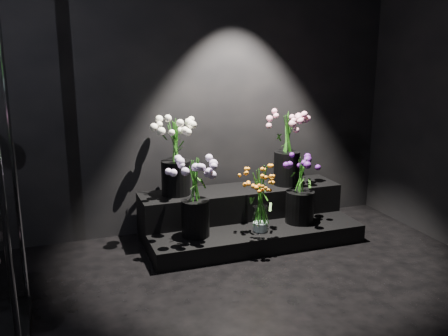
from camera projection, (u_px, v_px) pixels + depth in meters
name	position (u px, v px, depth m)	size (l,w,h in m)	color
wall_back	(188.00, 80.00, 4.46)	(4.00, 4.00, 0.00)	black
display_riser	(245.00, 217.00, 4.56)	(1.87, 0.83, 0.42)	black
bouquet_orange_bells	(261.00, 198.00, 4.20)	(0.35, 0.35, 0.56)	white
bouquet_lilac	(195.00, 190.00, 4.07)	(0.44, 0.44, 0.68)	black
bouquet_purple	(300.00, 188.00, 4.41)	(0.34, 0.34, 0.59)	black
bouquet_cream_roses	(175.00, 151.00, 4.33)	(0.42, 0.42, 0.67)	black
bouquet_pink_roses	(287.00, 144.00, 4.64)	(0.44, 0.44, 0.68)	black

